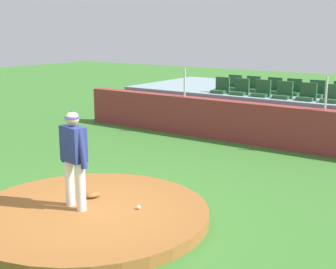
{
  "coord_description": "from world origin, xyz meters",
  "views": [
    {
      "loc": [
        5.62,
        -5.58,
        3.29
      ],
      "look_at": [
        0.0,
        2.39,
        1.1
      ],
      "focal_mm": 50.6,
      "sensor_mm": 36.0,
      "label": 1
    }
  ],
  "objects_px": {
    "pitcher": "(74,152)",
    "stadium_chair_5": "(331,97)",
    "fielding_glove": "(93,195)",
    "stadium_chair_2": "(262,91)",
    "stadium_chair_0": "(221,88)",
    "stadium_chair_9": "(293,90)",
    "baseball": "(139,207)",
    "stadium_chair_3": "(283,93)",
    "stadium_chair_10": "(316,92)",
    "stadium_chair_8": "(274,88)",
    "stadium_chair_7": "(252,87)",
    "stadium_chair_4": "(307,95)",
    "stadium_chair_6": "(234,85)",
    "stadium_chair_1": "(240,90)"
  },
  "relations": [
    {
      "from": "stadium_chair_6",
      "to": "stadium_chair_7",
      "type": "bearing_deg",
      "value": 178.82
    },
    {
      "from": "stadium_chair_1",
      "to": "stadium_chair_8",
      "type": "bearing_deg",
      "value": -130.09
    },
    {
      "from": "stadium_chair_0",
      "to": "stadium_chair_5",
      "type": "height_order",
      "value": "same"
    },
    {
      "from": "stadium_chair_4",
      "to": "stadium_chair_1",
      "type": "bearing_deg",
      "value": 0.56
    },
    {
      "from": "fielding_glove",
      "to": "stadium_chair_0",
      "type": "xyz_separation_m",
      "value": [
        -1.4,
        7.41,
        1.16
      ]
    },
    {
      "from": "baseball",
      "to": "stadium_chair_4",
      "type": "distance_m",
      "value": 7.51
    },
    {
      "from": "stadium_chair_2",
      "to": "stadium_chair_9",
      "type": "distance_m",
      "value": 1.09
    },
    {
      "from": "stadium_chair_3",
      "to": "stadium_chair_6",
      "type": "xyz_separation_m",
      "value": [
        -2.12,
        0.91,
        0.0
      ]
    },
    {
      "from": "stadium_chair_3",
      "to": "stadium_chair_4",
      "type": "relative_size",
      "value": 1.0
    },
    {
      "from": "stadium_chair_6",
      "to": "stadium_chair_7",
      "type": "distance_m",
      "value": 0.69
    },
    {
      "from": "pitcher",
      "to": "stadium_chair_5",
      "type": "bearing_deg",
      "value": 86.48
    },
    {
      "from": "pitcher",
      "to": "stadium_chair_2",
      "type": "xyz_separation_m",
      "value": [
        -0.11,
        7.98,
        0.2
      ]
    },
    {
      "from": "fielding_glove",
      "to": "stadium_chair_2",
      "type": "xyz_separation_m",
      "value": [
        0.01,
        7.44,
        1.16
      ]
    },
    {
      "from": "stadium_chair_7",
      "to": "stadium_chair_2",
      "type": "bearing_deg",
      "value": 129.72
    },
    {
      "from": "stadium_chair_2",
      "to": "stadium_chair_3",
      "type": "xyz_separation_m",
      "value": [
        0.7,
        -0.01,
        0.0
      ]
    },
    {
      "from": "stadium_chair_3",
      "to": "stadium_chair_4",
      "type": "xyz_separation_m",
      "value": [
        0.71,
        0.02,
        0.0
      ]
    },
    {
      "from": "stadium_chair_4",
      "to": "stadium_chair_10",
      "type": "xyz_separation_m",
      "value": [
        -0.01,
        0.86,
        0.0
      ]
    },
    {
      "from": "stadium_chair_5",
      "to": "stadium_chair_9",
      "type": "height_order",
      "value": "same"
    },
    {
      "from": "baseball",
      "to": "stadium_chair_1",
      "type": "bearing_deg",
      "value": 103.54
    },
    {
      "from": "stadium_chair_3",
      "to": "stadium_chair_7",
      "type": "distance_m",
      "value": 1.69
    },
    {
      "from": "stadium_chair_3",
      "to": "stadium_chair_7",
      "type": "xyz_separation_m",
      "value": [
        -1.43,
        0.89,
        0.0
      ]
    },
    {
      "from": "stadium_chair_4",
      "to": "stadium_chair_9",
      "type": "xyz_separation_m",
      "value": [
        -0.74,
        0.85,
        0.0
      ]
    },
    {
      "from": "stadium_chair_0",
      "to": "stadium_chair_8",
      "type": "height_order",
      "value": "same"
    },
    {
      "from": "stadium_chair_6",
      "to": "stadium_chair_9",
      "type": "bearing_deg",
      "value": 179.15
    },
    {
      "from": "stadium_chair_5",
      "to": "stadium_chair_10",
      "type": "relative_size",
      "value": 1.0
    },
    {
      "from": "stadium_chair_3",
      "to": "stadium_chair_6",
      "type": "height_order",
      "value": "same"
    },
    {
      "from": "stadium_chair_0",
      "to": "stadium_chair_6",
      "type": "bearing_deg",
      "value": -89.14
    },
    {
      "from": "stadium_chair_8",
      "to": "stadium_chair_10",
      "type": "xyz_separation_m",
      "value": [
        1.38,
        0.0,
        0.0
      ]
    },
    {
      "from": "stadium_chair_2",
      "to": "stadium_chair_8",
      "type": "height_order",
      "value": "same"
    },
    {
      "from": "stadium_chair_5",
      "to": "stadium_chair_9",
      "type": "bearing_deg",
      "value": -30.78
    },
    {
      "from": "stadium_chair_6",
      "to": "stadium_chair_9",
      "type": "distance_m",
      "value": 2.09
    },
    {
      "from": "stadium_chair_3",
      "to": "stadium_chair_8",
      "type": "xyz_separation_m",
      "value": [
        -0.68,
        0.88,
        0.0
      ]
    },
    {
      "from": "baseball",
      "to": "stadium_chair_6",
      "type": "height_order",
      "value": "stadium_chair_6"
    },
    {
      "from": "baseball",
      "to": "stadium_chair_5",
      "type": "relative_size",
      "value": 0.15
    },
    {
      "from": "baseball",
      "to": "stadium_chair_8",
      "type": "relative_size",
      "value": 0.15
    },
    {
      "from": "baseball",
      "to": "stadium_chair_3",
      "type": "relative_size",
      "value": 0.15
    },
    {
      "from": "stadium_chair_1",
      "to": "stadium_chair_9",
      "type": "height_order",
      "value": "same"
    },
    {
      "from": "stadium_chair_7",
      "to": "stadium_chair_5",
      "type": "bearing_deg",
      "value": 162.93
    },
    {
      "from": "stadium_chair_5",
      "to": "stadium_chair_8",
      "type": "bearing_deg",
      "value": -22.44
    },
    {
      "from": "pitcher",
      "to": "stadium_chair_9",
      "type": "xyz_separation_m",
      "value": [
        0.56,
        8.84,
        0.2
      ]
    },
    {
      "from": "stadium_chair_0",
      "to": "stadium_chair_9",
      "type": "distance_m",
      "value": 2.26
    },
    {
      "from": "stadium_chair_9",
      "to": "stadium_chair_10",
      "type": "height_order",
      "value": "same"
    },
    {
      "from": "baseball",
      "to": "stadium_chair_10",
      "type": "height_order",
      "value": "stadium_chair_10"
    },
    {
      "from": "stadium_chair_8",
      "to": "stadium_chair_10",
      "type": "bearing_deg",
      "value": -179.84
    },
    {
      "from": "baseball",
      "to": "stadium_chair_1",
      "type": "xyz_separation_m",
      "value": [
        -1.78,
        7.39,
        1.18
      ]
    },
    {
      "from": "stadium_chair_10",
      "to": "stadium_chair_9",
      "type": "bearing_deg",
      "value": 0.76
    },
    {
      "from": "pitcher",
      "to": "stadium_chair_10",
      "type": "relative_size",
      "value": 3.49
    },
    {
      "from": "fielding_glove",
      "to": "stadium_chair_0",
      "type": "relative_size",
      "value": 0.6
    },
    {
      "from": "stadium_chair_4",
      "to": "stadium_chair_5",
      "type": "bearing_deg",
      "value": 179.91
    },
    {
      "from": "pitcher",
      "to": "baseball",
      "type": "distance_m",
      "value": 1.48
    }
  ]
}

